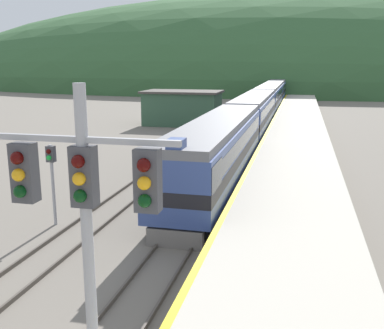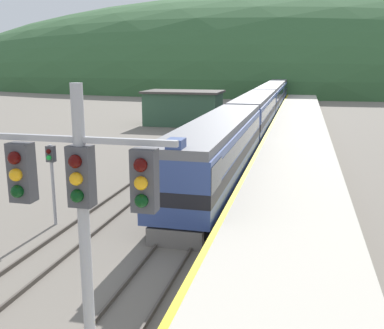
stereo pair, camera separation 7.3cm
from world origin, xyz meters
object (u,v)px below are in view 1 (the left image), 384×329
object	(u,v)px
express_train_lead_car	(217,151)
carriage_third	(269,98)
carriage_fourth	(277,90)
signal_mast_main	(86,216)
signal_post_siding	(52,168)
carriage_fifth	(282,85)
carriage_second	(254,113)

from	to	relation	value
express_train_lead_car	carriage_third	distance (m)	41.09
carriage_fourth	signal_mast_main	bearing A→B (deg)	-89.16
express_train_lead_car	carriage_third	world-z (taller)	express_train_lead_car
signal_post_siding	carriage_fifth	bearing A→B (deg)	86.20
signal_mast_main	signal_post_siding	bearing A→B (deg)	123.63
express_train_lead_car	signal_post_siding	size ratio (longest dim) A/B	5.20
express_train_lead_car	carriage_second	xyz separation A→B (m)	(0.00, 20.50, -0.01)
carriage_fourth	carriage_third	bearing A→B (deg)	-90.00
express_train_lead_car	signal_mast_main	world-z (taller)	signal_mast_main
carriage_third	carriage_fifth	xyz separation A→B (m)	(0.00, 41.17, 0.00)
express_train_lead_car	carriage_third	size ratio (longest dim) A/B	0.97
carriage_fifth	signal_mast_main	xyz separation A→B (m)	(1.18, -100.92, 2.52)
carriage_second	carriage_fifth	world-z (taller)	same
carriage_second	carriage_third	bearing A→B (deg)	90.00
express_train_lead_car	carriage_fifth	bearing A→B (deg)	90.00
carriage_second	signal_post_siding	distance (m)	29.03
signal_mast_main	carriage_second	bearing A→B (deg)	91.72
carriage_second	carriage_fifth	xyz separation A→B (m)	(0.00, 61.76, 0.00)
carriage_fifth	signal_post_siding	bearing A→B (deg)	-93.80
carriage_third	carriage_second	bearing A→B (deg)	-90.00
signal_mast_main	signal_post_siding	world-z (taller)	signal_mast_main
signal_mast_main	carriage_third	bearing A→B (deg)	91.13
signal_mast_main	signal_post_siding	size ratio (longest dim) A/B	1.87
express_train_lead_car	carriage_second	size ratio (longest dim) A/B	0.97
carriage_fifth	signal_post_siding	world-z (taller)	carriage_fifth
carriage_third	carriage_fifth	distance (m)	41.17
carriage_second	carriage_fifth	size ratio (longest dim) A/B	1.00
carriage_third	express_train_lead_car	bearing A→B (deg)	-90.00
express_train_lead_car	carriage_fifth	size ratio (longest dim) A/B	0.97
carriage_third	carriage_fourth	bearing A→B (deg)	90.00
express_train_lead_car	carriage_second	bearing A→B (deg)	90.00
carriage_fifth	signal_post_siding	size ratio (longest dim) A/B	5.37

